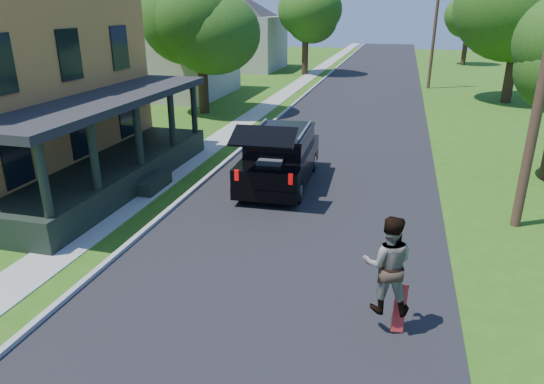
# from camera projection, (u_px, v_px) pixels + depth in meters

# --- Properties ---
(ground) EXTENTS (140.00, 140.00, 0.00)m
(ground) POSITION_uv_depth(u_px,v_px,m) (256.00, 314.00, 9.84)
(ground) COLOR #295A12
(ground) RESTS_ON ground
(street) EXTENTS (8.00, 120.00, 0.02)m
(street) POSITION_uv_depth(u_px,v_px,m) (354.00, 115.00, 27.92)
(street) COLOR black
(street) RESTS_ON ground
(curb) EXTENTS (0.15, 120.00, 0.12)m
(curb) POSITION_uv_depth(u_px,v_px,m) (286.00, 112.00, 28.88)
(curb) COLOR #999994
(curb) RESTS_ON ground
(sidewalk) EXTENTS (1.30, 120.00, 0.03)m
(sidewalk) POSITION_uv_depth(u_px,v_px,m) (261.00, 111.00, 29.24)
(sidewalk) COLOR gray
(sidewalk) RESTS_ON ground
(front_walk) EXTENTS (6.50, 1.20, 0.03)m
(front_walk) POSITION_uv_depth(u_px,v_px,m) (51.00, 180.00, 17.52)
(front_walk) COLOR gray
(front_walk) RESTS_ON ground
(neighbor_house_mid) EXTENTS (12.78, 12.78, 8.30)m
(neighbor_house_mid) POSITION_uv_depth(u_px,v_px,m) (166.00, 33.00, 33.24)
(neighbor_house_mid) COLOR #AFAB9B
(neighbor_house_mid) RESTS_ON ground
(neighbor_house_far) EXTENTS (12.78, 12.78, 8.30)m
(neighbor_house_far) POSITION_uv_depth(u_px,v_px,m) (239.00, 25.00, 47.69)
(neighbor_house_far) COLOR #AFAB9B
(neighbor_house_far) RESTS_ON ground
(black_suv) EXTENTS (2.27, 5.48, 2.52)m
(black_suv) POSITION_uv_depth(u_px,v_px,m) (280.00, 157.00, 16.78)
(black_suv) COLOR black
(black_suv) RESTS_ON ground
(skateboarder) EXTENTS (0.99, 0.80, 1.92)m
(skateboarder) POSITION_uv_depth(u_px,v_px,m) (388.00, 264.00, 8.87)
(skateboarder) COLOR black
(skateboarder) RESTS_ON ground
(skateboard) EXTENTS (0.27, 0.44, 0.90)m
(skateboard) POSITION_uv_depth(u_px,v_px,m) (400.00, 309.00, 9.21)
(skateboard) COLOR #A6110E
(skateboard) RESTS_ON ground
(tree_left_mid) EXTENTS (6.08, 5.73, 7.65)m
(tree_left_mid) POSITION_uv_depth(u_px,v_px,m) (200.00, 24.00, 26.90)
(tree_left_mid) COLOR black
(tree_left_mid) RESTS_ON ground
(tree_left_far) EXTENTS (7.35, 7.08, 8.66)m
(tree_left_far) POSITION_uv_depth(u_px,v_px,m) (306.00, 10.00, 43.01)
(tree_left_far) COLOR black
(tree_left_far) RESTS_ON ground
(tree_right_far) EXTENTS (4.76, 4.80, 7.23)m
(tree_right_far) POSITION_uv_depth(u_px,v_px,m) (469.00, 17.00, 50.51)
(tree_right_far) COLOR black
(tree_right_far) RESTS_ON ground
(utility_pole_far) EXTENTS (1.45, 0.35, 8.21)m
(utility_pole_far) POSITION_uv_depth(u_px,v_px,m) (435.00, 30.00, 35.78)
(utility_pole_far) COLOR #422A1E
(utility_pole_far) RESTS_ON ground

